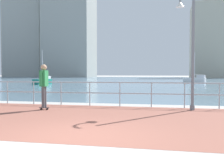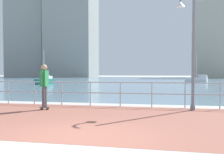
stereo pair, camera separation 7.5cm
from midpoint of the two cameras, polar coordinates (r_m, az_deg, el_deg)
ground at (r=45.74m, az=9.44°, el=0.50°), size 220.00×220.00×0.00m
brick_paving at (r=8.66m, az=-1.71°, el=-7.50°), size 28.00×6.41×0.01m
harbor_water at (r=56.55m, az=9.92°, el=0.86°), size 180.00×88.00×0.00m
waterfront_railing at (r=11.69m, az=2.00°, el=-1.19°), size 25.25×0.06×1.10m
lamppost at (r=11.07m, az=16.69°, el=9.15°), size 0.78×0.47×5.08m
skateboarder at (r=10.94m, az=-14.36°, el=0.35°), size 0.40×0.55×1.84m
sailboat_yellow at (r=44.12m, az=18.10°, el=0.94°), size 3.58×2.25×4.81m
sailboat_blue at (r=36.25m, az=-14.42°, el=0.66°), size 1.35×3.34×4.57m
tower_concrete at (r=112.60m, az=-17.62°, el=12.16°), size 16.05×10.91×43.26m
tower_brick at (r=100.30m, az=-8.76°, el=11.85°), size 17.21×13.59×37.66m
tower_steel at (r=90.42m, az=21.46°, el=8.75°), size 12.91×12.68×25.15m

